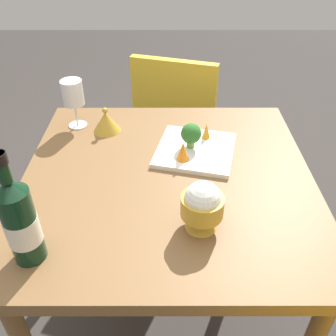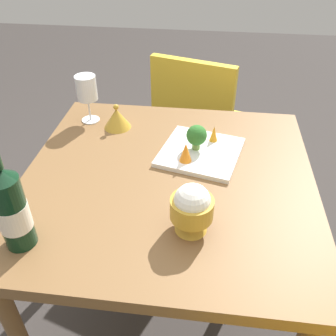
{
  "view_description": "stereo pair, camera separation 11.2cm",
  "coord_description": "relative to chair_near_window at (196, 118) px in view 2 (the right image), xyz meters",
  "views": [
    {
      "loc": [
        0.9,
        -0.0,
        1.44
      ],
      "look_at": [
        0.0,
        0.0,
        0.77
      ],
      "focal_mm": 39.53,
      "sensor_mm": 36.0,
      "label": 1
    },
    {
      "loc": [
        0.89,
        0.11,
        1.44
      ],
      "look_at": [
        0.0,
        0.0,
        0.77
      ],
      "focal_mm": 39.53,
      "sensor_mm": 36.0,
      "label": 2
    }
  ],
  "objects": [
    {
      "name": "rice_bowl_lid",
      "position": [
        0.48,
        -0.27,
        0.25
      ],
      "size": [
        0.1,
        0.1,
        0.09
      ],
      "color": "gold",
      "rests_on": "dining_table"
    },
    {
      "name": "rice_bowl",
      "position": [
        0.97,
        0.04,
        0.28
      ],
      "size": [
        0.11,
        0.11,
        0.14
      ],
      "color": "gold",
      "rests_on": "dining_table"
    },
    {
      "name": "wine_glass",
      "position": [
        0.44,
        -0.39,
        0.34
      ],
      "size": [
        0.08,
        0.08,
        0.18
      ],
      "color": "white",
      "rests_on": "dining_table"
    },
    {
      "name": "broccoli_floret",
      "position": [
        0.61,
        0.03,
        0.27
      ],
      "size": [
        0.07,
        0.07,
        0.09
      ],
      "color": "#729E4C",
      "rests_on": "serving_plate"
    },
    {
      "name": "ground_plane",
      "position": [
        0.75,
        -0.05,
        -0.53
      ],
      "size": [
        8.0,
        8.0,
        0.0
      ],
      "primitive_type": "plane",
      "color": "#383330"
    },
    {
      "name": "dining_table",
      "position": [
        0.75,
        -0.05,
        0.12
      ],
      "size": [
        0.9,
        0.9,
        0.74
      ],
      "color": "brown",
      "rests_on": "ground_plane"
    },
    {
      "name": "carrot_garnish_right",
      "position": [
        0.68,
        -0.0,
        0.26
      ],
      "size": [
        0.04,
        0.04,
        0.06
      ],
      "color": "orange",
      "rests_on": "serving_plate"
    },
    {
      "name": "chair_near_window",
      "position": [
        0.0,
        0.0,
        0.0
      ],
      "size": [
        0.5,
        0.5,
        0.85
      ],
      "rotation": [
        0.0,
        0.0,
        1.28
      ],
      "color": "gold",
      "rests_on": "ground_plane"
    },
    {
      "name": "serving_plate",
      "position": [
        0.62,
        0.04,
        0.22
      ],
      "size": [
        0.3,
        0.3,
        0.02
      ],
      "rotation": [
        0.0,
        0.0,
        -0.23
      ],
      "color": "white",
      "rests_on": "dining_table"
    },
    {
      "name": "wine_bottle",
      "position": [
        1.06,
        -0.38,
        0.32
      ],
      "size": [
        0.08,
        0.08,
        0.3
      ],
      "color": "black",
      "rests_on": "dining_table"
    },
    {
      "name": "carrot_garnish_left",
      "position": [
        0.55,
        0.08,
        0.25
      ],
      "size": [
        0.03,
        0.03,
        0.05
      ],
      "color": "orange",
      "rests_on": "serving_plate"
    }
  ]
}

